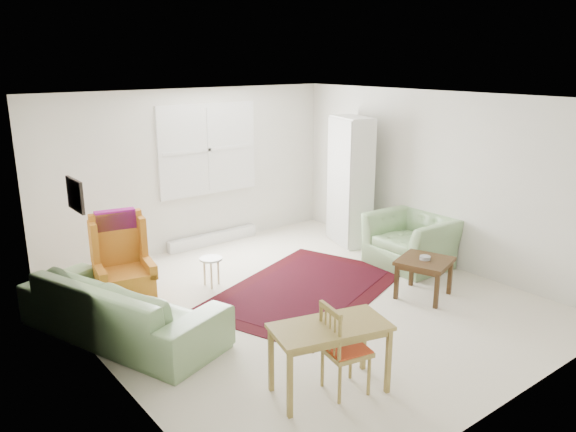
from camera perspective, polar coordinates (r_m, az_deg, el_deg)
room at (r=6.83m, az=0.58°, el=1.53°), size 5.04×5.54×2.51m
rug at (r=7.42m, az=1.80°, el=-7.44°), size 3.21×2.62×0.03m
sofa at (r=6.35m, az=-16.61°, el=-7.69°), size 1.67×2.55×0.96m
armchair at (r=8.36m, az=12.51°, el=-1.96°), size 1.02×1.16×0.89m
wingback_chair at (r=7.09m, az=-16.40°, el=-4.39°), size 0.77×0.80×1.14m
coffee_table at (r=7.35m, az=13.62°, el=-6.11°), size 0.78×0.78×0.50m
stool at (r=7.55m, az=-7.80°, el=-5.63°), size 0.30×0.30×0.40m
cabinet at (r=9.07m, az=6.38°, el=3.52°), size 0.65×0.91×2.06m
desk at (r=5.21m, az=4.24°, el=-14.25°), size 1.15×0.78×0.66m
desk_chair at (r=5.19m, az=5.92°, el=-13.18°), size 0.45×0.45×0.86m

